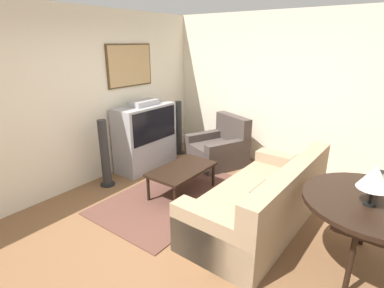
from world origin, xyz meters
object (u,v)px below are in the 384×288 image
(couch, at_px, (263,202))
(coffee_table, at_px, (182,170))
(table_lamp, at_px, (375,178))
(armchair, at_px, (219,149))
(tv, at_px, (146,136))
(speaker_tower_right, at_px, (178,129))
(console_table, at_px, (374,207))
(mantel_clock, at_px, (377,181))
(speaker_tower_left, at_px, (105,155))

(couch, height_order, coffee_table, couch)
(couch, xyz_separation_m, table_lamp, (-0.27, -1.12, 0.76))
(armchair, bearing_deg, tv, -113.88)
(armchair, bearing_deg, speaker_tower_right, -156.70)
(tv, distance_m, speaker_tower_right, 0.92)
(console_table, bearing_deg, speaker_tower_right, 67.22)
(mantel_clock, bearing_deg, couch, 95.37)
(couch, xyz_separation_m, mantel_clock, (0.11, -1.12, 0.58))
(speaker_tower_left, distance_m, speaker_tower_right, 1.83)
(speaker_tower_right, bearing_deg, table_lamp, -114.55)
(tv, distance_m, console_table, 3.68)
(tv, distance_m, speaker_tower_left, 0.92)
(couch, bearing_deg, table_lamp, 77.51)
(tv, bearing_deg, table_lamp, -101.29)
(armchair, relative_size, speaker_tower_right, 1.07)
(coffee_table, relative_size, console_table, 0.80)
(console_table, xyz_separation_m, speaker_tower_left, (-0.31, 3.61, -0.21))
(coffee_table, bearing_deg, tv, 70.30)
(tv, distance_m, armchair, 1.38)
(armchair, height_order, console_table, armchair)
(console_table, height_order, table_lamp, table_lamp)
(couch, xyz_separation_m, armchair, (1.36, 1.48, -0.02))
(couch, bearing_deg, console_table, 83.46)
(armchair, relative_size, speaker_tower_left, 1.07)
(armchair, relative_size, table_lamp, 3.01)
(mantel_clock, xyz_separation_m, speaker_tower_right, (1.25, 3.57, -0.37))
(armchair, height_order, speaker_tower_right, speaker_tower_right)
(coffee_table, distance_m, table_lamp, 2.53)
(tv, bearing_deg, speaker_tower_right, -1.08)
(tv, height_order, armchair, tv)
(speaker_tower_right, bearing_deg, console_table, -112.78)
(armchair, height_order, speaker_tower_left, speaker_tower_left)
(mantel_clock, bearing_deg, table_lamp, 179.85)
(coffee_table, relative_size, speaker_tower_right, 0.96)
(armchair, bearing_deg, speaker_tower_left, -94.67)
(armchair, xyz_separation_m, speaker_tower_right, (-0.00, 0.97, 0.23))
(coffee_table, bearing_deg, armchair, 7.77)
(table_lamp, bearing_deg, armchair, 57.89)
(tv, xyz_separation_m, speaker_tower_left, (-0.91, -0.02, -0.07))
(tv, bearing_deg, console_table, -99.41)
(speaker_tower_left, bearing_deg, table_lamp, -86.82)
(coffee_table, relative_size, table_lamp, 2.69)
(armchair, distance_m, table_lamp, 3.17)
(coffee_table, bearing_deg, mantel_clock, -88.07)
(tv, relative_size, speaker_tower_right, 1.15)
(armchair, xyz_separation_m, mantel_clock, (-1.25, -2.60, 0.60))
(couch, height_order, mantel_clock, mantel_clock)
(mantel_clock, height_order, speaker_tower_right, speaker_tower_right)
(tv, relative_size, armchair, 1.07)
(armchair, bearing_deg, coffee_table, -59.04)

